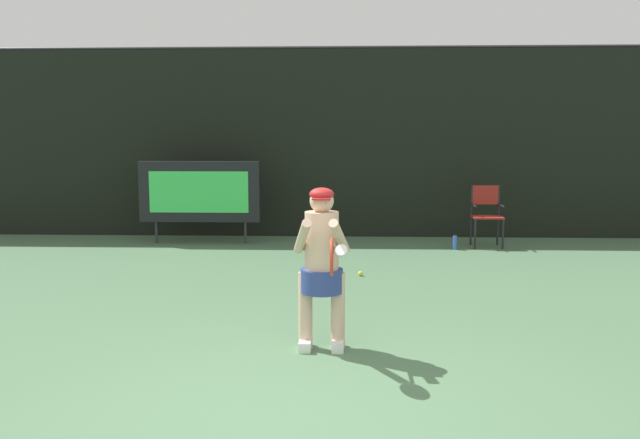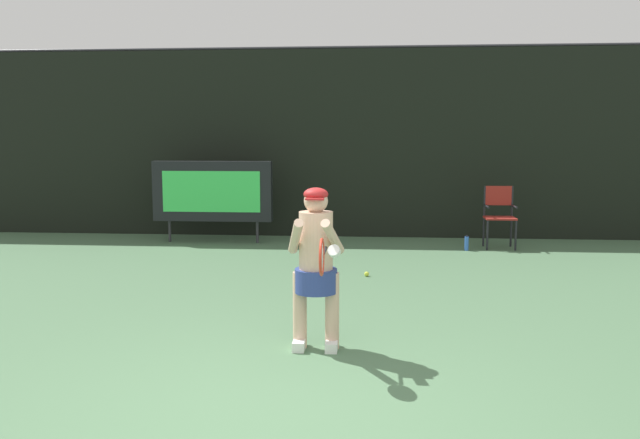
# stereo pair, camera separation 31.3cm
# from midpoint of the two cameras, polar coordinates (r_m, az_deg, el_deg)

# --- Properties ---
(ground) EXTENTS (18.00, 22.00, 0.03)m
(ground) POSITION_cam_midpoint_polar(r_m,az_deg,el_deg) (4.60, -2.47, -18.05)
(ground) COLOR #4B6F4D
(backdrop_screen) EXTENTS (18.00, 0.12, 3.66)m
(backdrop_screen) POSITION_cam_midpoint_polar(r_m,az_deg,el_deg) (12.82, 2.42, 6.58)
(backdrop_screen) COLOR black
(backdrop_screen) RESTS_ON ground
(scoreboard) EXTENTS (2.20, 0.21, 1.50)m
(scoreboard) POSITION_cam_midpoint_polar(r_m,az_deg,el_deg) (12.22, -8.57, 2.42)
(scoreboard) COLOR black
(scoreboard) RESTS_ON ground
(umpire_chair) EXTENTS (0.52, 0.44, 1.08)m
(umpire_chair) POSITION_cam_midpoint_polar(r_m,az_deg,el_deg) (11.99, 15.98, 0.56)
(umpire_chair) COLOR black
(umpire_chair) RESTS_ON ground
(water_bottle) EXTENTS (0.07, 0.07, 0.27)m
(water_bottle) POSITION_cam_midpoint_polar(r_m,az_deg,el_deg) (11.63, 13.32, -2.03)
(water_bottle) COLOR blue
(water_bottle) RESTS_ON ground
(tennis_player) EXTENTS (0.53, 0.60, 1.49)m
(tennis_player) POSITION_cam_midpoint_polar(r_m,az_deg,el_deg) (6.02, 1.13, -3.65)
(tennis_player) COLOR white
(tennis_player) RESTS_ON ground
(tennis_racket) EXTENTS (0.03, 0.60, 0.31)m
(tennis_racket) POSITION_cam_midpoint_polar(r_m,az_deg,el_deg) (5.39, 1.84, -3.23)
(tennis_racket) COLOR black
(tennis_ball_loose) EXTENTS (0.07, 0.07, 0.07)m
(tennis_ball_loose) POSITION_cam_midpoint_polar(r_m,az_deg,el_deg) (9.29, 5.03, -4.72)
(tennis_ball_loose) COLOR #CCDB3D
(tennis_ball_loose) RESTS_ON ground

